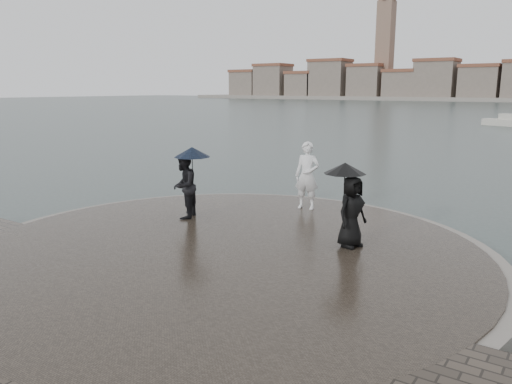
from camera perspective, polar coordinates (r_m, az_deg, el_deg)
The scene contains 6 objects.
ground at distance 9.55m, azimuth -16.93°, elevation -13.51°, with size 400.00×400.00×0.00m, color #2B3835.
kerb_ring at distance 11.80m, azimuth -3.59°, elevation -7.22°, with size 12.50×12.50×0.32m, color gray.
quay_tip at distance 11.79m, azimuth -3.59°, elevation -7.12°, with size 11.90×11.90×0.36m, color #2D261E.
statue at distance 15.24m, azimuth 5.87°, elevation 1.88°, with size 0.75×0.49×2.06m, color white.
visitor_left at distance 14.16m, azimuth -8.07°, elevation 1.45°, with size 1.27×1.17×2.04m.
visitor_right at distance 11.74m, azimuth 10.68°, elevation -0.93°, with size 1.12×1.07×1.95m.
Camera 1 is at (6.88, -5.28, 4.00)m, focal length 35.00 mm.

